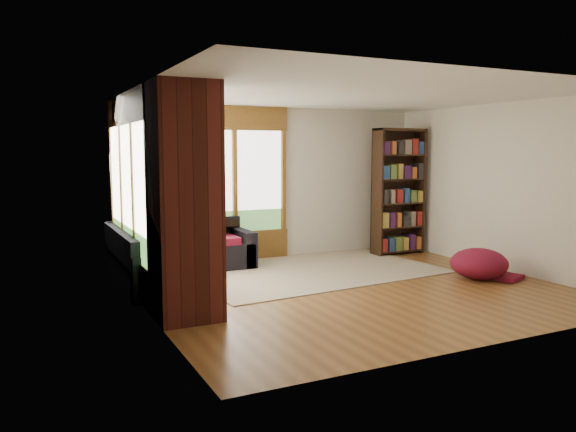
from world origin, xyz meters
name	(u,v)px	position (x,y,z in m)	size (l,w,h in m)	color
floor	(352,288)	(0.00, 0.00, 0.00)	(5.50, 5.50, 0.00)	brown
ceiling	(354,94)	(0.00, 0.00, 2.60)	(5.50, 5.50, 0.00)	white
wall_back	(275,183)	(0.00, 2.50, 1.30)	(5.50, 0.04, 2.60)	silver
wall_front	(498,211)	(0.00, -2.50, 1.30)	(5.50, 0.04, 2.60)	silver
wall_left	(146,201)	(-2.75, 0.00, 1.30)	(0.04, 5.00, 2.60)	silver
wall_right	(503,187)	(2.75, 0.00, 1.30)	(0.04, 5.00, 2.60)	silver
windows_back	(209,182)	(-1.20, 2.47, 1.35)	(2.82, 0.10, 1.90)	brown
windows_left	(128,190)	(-2.72, 1.20, 1.35)	(0.10, 2.62, 1.90)	brown
roller_blind	(119,159)	(-2.69, 2.03, 1.75)	(0.03, 0.72, 0.90)	#709759
brick_chimney	(185,202)	(-2.40, -0.35, 1.30)	(0.70, 0.70, 2.60)	#471914
sectional_sofa	(178,257)	(-1.95, 1.70, 0.30)	(2.20, 2.20, 0.80)	black
area_rug	(303,268)	(0.00, 1.43, 0.01)	(3.81, 2.91, 0.01)	beige
bookshelf	(399,192)	(2.14, 1.83, 1.13)	(0.97, 0.32, 2.25)	black
pouf	(479,263)	(1.98, -0.32, 0.24)	(0.82, 0.82, 0.45)	maroon
dog_tan	(198,221)	(-1.56, 1.96, 0.79)	(0.99, 0.70, 0.51)	olive
dog_brindle	(180,230)	(-2.01, 1.34, 0.76)	(0.85, 0.92, 0.45)	#3A241C
throw_pillows	(182,225)	(-1.86, 1.75, 0.77)	(1.98, 1.68, 0.45)	black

